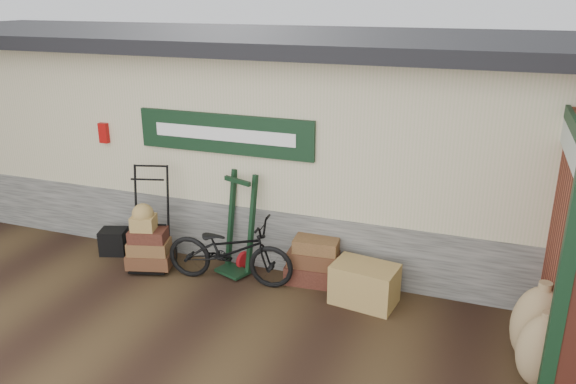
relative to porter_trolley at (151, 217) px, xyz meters
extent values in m
plane|color=black|center=(1.30, -0.52, -0.75)|extent=(80.00, 80.00, 0.00)
cube|color=#4C4C47|center=(1.30, 2.23, -0.30)|extent=(14.00, 3.54, 0.90)
cube|color=#BDBA8A|center=(1.30, 2.23, 1.20)|extent=(14.00, 3.50, 2.10)
cube|color=black|center=(1.30, 2.08, 2.35)|extent=(14.40, 4.10, 0.20)
cube|color=black|center=(1.00, 0.45, 1.20)|extent=(2.60, 0.06, 0.55)
cube|color=white|center=(1.00, 0.42, 1.20)|extent=(2.10, 0.01, 0.18)
cube|color=#9C0C0B|center=(-1.00, 0.45, 1.05)|extent=(0.14, 0.10, 0.30)
cube|color=black|center=(5.15, -1.52, 0.55)|extent=(0.12, 0.12, 2.60)
cube|color=#194C2D|center=(5.18, -0.32, 1.60)|extent=(0.04, 2.40, 0.28)
cube|color=black|center=(5.18, -0.32, 1.80)|extent=(0.05, 2.50, 0.14)
cube|color=olive|center=(3.13, 0.02, -0.49)|extent=(0.87, 0.63, 0.52)
cube|color=black|center=(-0.79, 0.13, -0.56)|extent=(0.47, 0.43, 0.38)
imported|color=black|center=(1.27, -0.07, -0.23)|extent=(0.79, 1.85, 1.04)
ellipsoid|color=#947E4F|center=(5.13, -0.60, -0.29)|extent=(0.65, 0.57, 0.92)
ellipsoid|color=#947E4F|center=(5.15, -0.97, -0.36)|extent=(0.58, 0.53, 0.80)
camera|label=1|loc=(4.41, -6.29, 3.01)|focal=35.00mm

